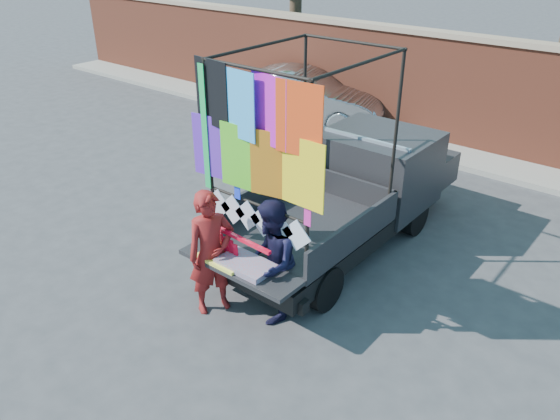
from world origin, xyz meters
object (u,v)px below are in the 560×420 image
Objects in this scene: woman at (212,253)px; man at (271,262)px; sedan at (303,98)px; pickup_truck at (359,189)px.

woman is 0.81m from man.
sedan is at bearing 53.09° from woman.
sedan is (-4.24, 4.04, -0.12)m from pickup_truck.
pickup_truck reaches higher than man.
sedan is at bearing 136.41° from pickup_truck.
sedan is at bearing 179.89° from man.
sedan is 2.43× the size of woman.
sedan is 8.05m from woman.
pickup_truck is 3.06m from woman.
woman is (-0.41, -3.04, 0.05)m from pickup_truck.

